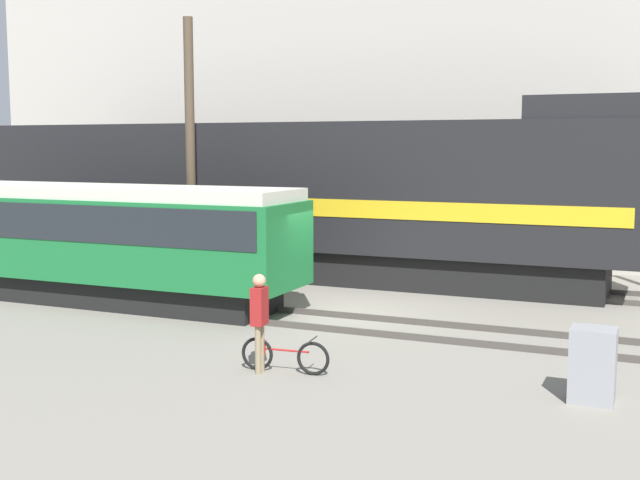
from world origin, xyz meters
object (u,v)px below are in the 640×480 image
(freight_locomotive, at_px, (291,197))
(utility_pole_left, at_px, (190,154))
(person, at_px, (259,312))
(streetcar, at_px, (91,235))
(signal_box, at_px, (593,365))
(bicycle, at_px, (285,356))

(freight_locomotive, height_order, utility_pole_left, utility_pole_left)
(freight_locomotive, height_order, person, freight_locomotive)
(freight_locomotive, relative_size, utility_pole_left, 2.71)
(utility_pole_left, bearing_deg, streetcar, -113.29)
(person, bearing_deg, utility_pole_left, 130.15)
(streetcar, height_order, utility_pole_left, utility_pole_left)
(signal_box, bearing_deg, bicycle, -174.62)
(bicycle, height_order, utility_pole_left, utility_pole_left)
(streetcar, distance_m, person, 8.30)
(streetcar, relative_size, utility_pole_left, 1.52)
(freight_locomotive, xyz_separation_m, signal_box, (9.77, -9.22, -1.89))
(bicycle, xyz_separation_m, person, (-0.41, -0.19, 0.80))
(freight_locomotive, xyz_separation_m, person, (4.14, -9.90, -1.38))
(utility_pole_left, xyz_separation_m, signal_box, (11.55, -6.34, -3.21))
(bicycle, relative_size, utility_pole_left, 0.22)
(bicycle, relative_size, signal_box, 1.40)
(person, bearing_deg, streetcar, 149.96)
(freight_locomotive, xyz_separation_m, utility_pole_left, (-1.78, -2.88, 1.33))
(signal_box, bearing_deg, freight_locomotive, 136.66)
(person, distance_m, signal_box, 5.69)
(bicycle, distance_m, person, 0.92)
(streetcar, distance_m, bicycle, 8.66)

